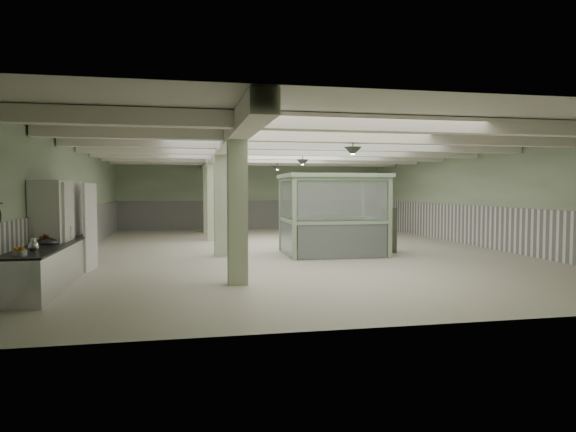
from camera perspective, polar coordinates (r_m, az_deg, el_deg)
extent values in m
plane|color=silver|center=(17.79, 0.41, -3.81)|extent=(20.00, 20.00, 0.00)
cube|color=beige|center=(17.73, 0.42, 7.83)|extent=(14.00, 20.00, 0.02)
cube|color=#A9C099|center=(27.53, -3.91, 2.35)|extent=(14.00, 0.02, 3.60)
cube|color=#A9C099|center=(8.16, 15.16, 0.73)|extent=(14.00, 0.02, 3.60)
cube|color=#A9C099|center=(17.60, -22.49, 1.77)|extent=(0.02, 20.00, 3.60)
cube|color=#A9C099|center=(20.31, 20.13, 1.95)|extent=(0.02, 20.00, 3.60)
cube|color=white|center=(17.65, -22.34, -1.64)|extent=(0.05, 19.90, 1.50)
cube|color=white|center=(20.34, 20.02, -1.01)|extent=(0.05, 19.90, 1.50)
cube|color=white|center=(27.53, -3.90, 0.16)|extent=(13.90, 0.05, 1.50)
cube|color=white|center=(17.37, -7.74, 7.17)|extent=(0.45, 19.90, 0.40)
cube|color=white|center=(10.53, 9.06, 10.12)|extent=(13.90, 0.35, 0.32)
cube|color=white|center=(12.88, 5.10, 8.83)|extent=(13.90, 0.35, 0.32)
cube|color=white|center=(15.28, 2.38, 7.92)|extent=(13.90, 0.35, 0.32)
cube|color=white|center=(17.71, 0.42, 7.25)|extent=(13.90, 0.35, 0.32)
cube|color=white|center=(20.16, -1.07, 6.73)|extent=(13.90, 0.35, 0.32)
cube|color=white|center=(22.62, -2.23, 6.32)|extent=(13.90, 0.35, 0.32)
cube|color=white|center=(25.08, -3.16, 5.99)|extent=(13.90, 0.35, 0.32)
cube|color=#B4C59E|center=(11.34, -5.66, 1.43)|extent=(0.42, 0.42, 3.60)
cube|color=#B4C59E|center=(16.32, -7.47, 1.89)|extent=(0.42, 0.42, 3.60)
cube|color=#B4C59E|center=(21.31, -8.43, 2.14)|extent=(0.42, 0.42, 3.60)
cube|color=#B4C59E|center=(25.31, -8.93, 2.26)|extent=(0.42, 0.42, 3.60)
cone|color=#29362A|center=(13.00, 7.22, 7.13)|extent=(0.44, 0.44, 0.22)
cone|color=#29362A|center=(18.29, 1.63, 5.95)|extent=(0.44, 0.44, 0.22)
cone|color=#29362A|center=(23.18, -1.20, 5.33)|extent=(0.44, 0.44, 0.22)
cube|color=silver|center=(12.53, -24.80, -4.93)|extent=(0.85, 5.09, 0.88)
cube|color=black|center=(12.48, -24.84, -2.88)|extent=(0.89, 5.13, 0.04)
cylinder|color=#B2B2B7|center=(10.53, -27.65, -3.69)|extent=(0.27, 0.27, 0.09)
cube|color=white|center=(13.64, -24.17, -1.03)|extent=(0.66, 2.64, 2.42)
cube|color=white|center=(12.97, -23.20, -1.21)|extent=(0.06, 0.99, 2.32)
cube|color=white|center=(14.25, -21.66, -0.82)|extent=(0.19, 0.99, 2.32)
cube|color=silver|center=(12.96, -23.03, -1.21)|extent=(0.02, 0.05, 0.30)
cube|color=silver|center=(14.15, -22.06, -0.85)|extent=(0.02, 0.05, 0.30)
cube|color=#8EAA88|center=(15.10, 0.70, -0.32)|extent=(0.12, 0.12, 2.47)
cube|color=#8EAA88|center=(17.53, -0.80, 0.14)|extent=(0.12, 0.12, 2.47)
cube|color=#8EAA88|center=(15.92, 11.25, -0.20)|extent=(0.12, 0.12, 2.47)
cube|color=#8EAA88|center=(18.24, 8.43, 0.22)|extent=(0.12, 0.12, 2.47)
cube|color=#8EAA88|center=(16.62, 4.95, 4.44)|extent=(3.29, 2.81, 0.12)
cube|color=silver|center=(15.50, 6.10, -2.79)|extent=(2.77, 0.13, 1.05)
cube|color=silver|center=(15.42, 6.13, 1.76)|extent=(2.77, 0.13, 1.22)
cube|color=silver|center=(17.87, 3.90, -2.01)|extent=(2.77, 0.13, 1.05)
cube|color=silver|center=(17.81, 3.91, 1.94)|extent=(2.77, 0.13, 1.22)
cube|color=silver|center=(16.36, -0.10, -2.47)|extent=(0.12, 2.27, 1.05)
cube|color=silver|center=(16.29, -0.10, 1.84)|extent=(0.12, 2.27, 1.22)
cube|color=silver|center=(17.12, 9.72, -2.27)|extent=(0.12, 2.27, 1.05)
cube|color=silver|center=(17.06, 9.76, 1.85)|extent=(0.12, 2.27, 1.22)
cube|color=#535547|center=(17.52, 11.01, -1.53)|extent=(0.60, 0.76, 1.49)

